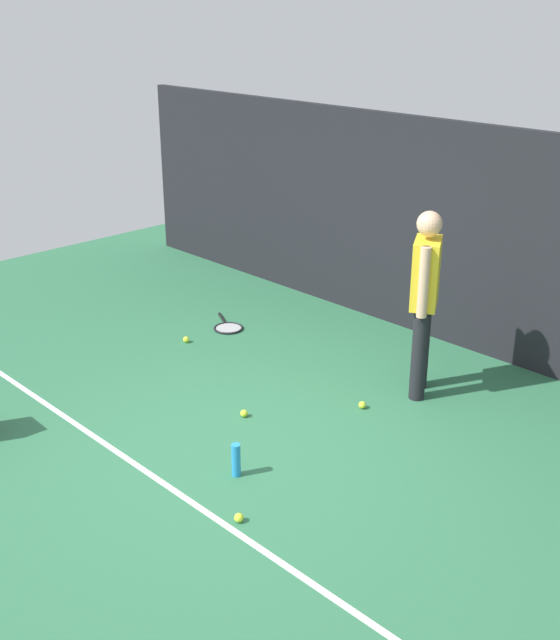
% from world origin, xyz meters
% --- Properties ---
extents(ground_plane, '(12.00, 12.00, 0.00)m').
position_xyz_m(ground_plane, '(0.00, 0.00, 0.00)').
color(ground_plane, '#2D6B47').
extents(back_fence, '(10.00, 0.10, 2.27)m').
position_xyz_m(back_fence, '(0.00, 3.00, 1.13)').
color(back_fence, black).
rests_on(back_fence, ground).
extents(court_line, '(9.00, 0.05, 0.00)m').
position_xyz_m(court_line, '(0.00, -0.77, 0.00)').
color(court_line, white).
rests_on(court_line, ground).
extents(tennis_player, '(0.40, 0.47, 1.70)m').
position_xyz_m(tennis_player, '(0.38, 1.80, 0.97)').
color(tennis_player, black).
rests_on(tennis_player, ground).
extents(tennis_racket, '(0.62, 0.44, 0.03)m').
position_xyz_m(tennis_racket, '(-1.99, 1.54, 0.01)').
color(tennis_racket, black).
rests_on(tennis_racket, ground).
extents(tennis_ball_near_player, '(0.07, 0.07, 0.07)m').
position_xyz_m(tennis_ball_near_player, '(-0.39, 0.34, 0.03)').
color(tennis_ball_near_player, '#CCE033').
rests_on(tennis_ball_near_player, ground).
extents(tennis_ball_by_fence, '(0.07, 0.07, 0.07)m').
position_xyz_m(tennis_ball_by_fence, '(-2.00, 0.98, 0.03)').
color(tennis_ball_by_fence, '#CCE033').
rests_on(tennis_ball_by_fence, ground).
extents(tennis_ball_mid_court, '(0.07, 0.07, 0.07)m').
position_xyz_m(tennis_ball_mid_court, '(0.69, -0.67, 0.03)').
color(tennis_ball_mid_court, '#CCE033').
rests_on(tennis_ball_mid_court, ground).
extents(tennis_ball_far_left, '(0.07, 0.07, 0.07)m').
position_xyz_m(tennis_ball_far_left, '(0.22, 1.19, 0.03)').
color(tennis_ball_far_left, '#CCE033').
rests_on(tennis_ball_far_left, ground).
extents(water_bottle, '(0.07, 0.07, 0.27)m').
position_xyz_m(water_bottle, '(0.25, -0.30, 0.13)').
color(water_bottle, '#268CD8').
rests_on(water_bottle, ground).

